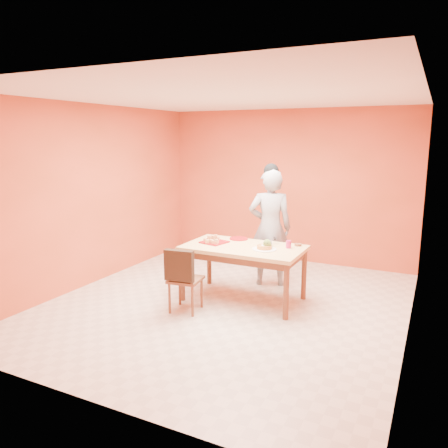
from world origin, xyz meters
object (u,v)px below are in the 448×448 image
at_px(egg_ornament, 267,245).
at_px(pastry_platter, 214,242).
at_px(red_dinner_plate, 239,239).
at_px(sponge_cake, 264,247).
at_px(dining_chair, 185,278).
at_px(magenta_glass, 289,244).
at_px(dining_table, 244,253).
at_px(person, 270,228).
at_px(checker_tin, 298,245).

bearing_deg(egg_ornament, pastry_platter, -173.60).
xyz_separation_m(red_dinner_plate, sponge_cake, (0.55, -0.40, 0.03)).
xyz_separation_m(dining_chair, red_dinner_plate, (0.28, 1.05, 0.33)).
bearing_deg(magenta_glass, egg_ornament, -135.52).
relative_size(dining_table, pastry_platter, 5.08).
bearing_deg(person, red_dinner_plate, 32.06).
xyz_separation_m(pastry_platter, egg_ornament, (0.80, -0.05, 0.06)).
bearing_deg(dining_chair, red_dinner_plate, 67.62).
bearing_deg(dining_chair, sponge_cake, 30.47).
bearing_deg(pastry_platter, checker_tin, 17.40).
bearing_deg(dining_table, egg_ornament, -7.50).
relative_size(dining_chair, pastry_platter, 2.70).
xyz_separation_m(dining_chair, sponge_cake, (0.83, 0.65, 0.35)).
distance_m(red_dinner_plate, magenta_glass, 0.83).
height_order(dining_table, dining_chair, dining_chair).
height_order(person, pastry_platter, person).
xyz_separation_m(egg_ornament, checker_tin, (0.30, 0.39, -0.06)).
bearing_deg(pastry_platter, person, 55.06).
height_order(person, egg_ornament, person).
xyz_separation_m(dining_table, egg_ornament, (0.36, -0.05, 0.17)).
xyz_separation_m(person, egg_ornament, (0.26, -0.82, -0.05)).
bearing_deg(dining_table, magenta_glass, 16.46).
relative_size(dining_table, checker_tin, 16.53).
bearing_deg(dining_chair, dining_table, 46.53).
height_order(person, checker_tin, person).
bearing_deg(red_dinner_plate, dining_table, -56.61).
height_order(pastry_platter, red_dinner_plate, pastry_platter).
xyz_separation_m(pastry_platter, red_dinner_plate, (0.22, 0.35, -0.00)).
relative_size(pastry_platter, sponge_cake, 1.61).
bearing_deg(red_dinner_plate, magenta_glass, -12.55).
bearing_deg(sponge_cake, pastry_platter, 175.92).
relative_size(dining_table, dining_chair, 1.88).
bearing_deg(sponge_cake, person, 105.44).
height_order(dining_table, person, person).
bearing_deg(magenta_glass, dining_chair, -141.18).
bearing_deg(red_dinner_plate, egg_ornament, -34.10).
distance_m(egg_ornament, magenta_glass, 0.31).
height_order(person, red_dinner_plate, person).
xyz_separation_m(dining_table, dining_chair, (-0.51, -0.70, -0.22)).
height_order(red_dinner_plate, sponge_cake, sponge_cake).
relative_size(sponge_cake, checker_tin, 2.02).
xyz_separation_m(dining_table, red_dinner_plate, (-0.23, 0.35, 0.10)).
bearing_deg(person, sponge_cake, 84.89).
xyz_separation_m(dining_chair, checker_tin, (1.16, 1.05, 0.33)).
relative_size(person, pastry_platter, 5.57).
height_order(pastry_platter, sponge_cake, sponge_cake).
xyz_separation_m(pastry_platter, checker_tin, (1.10, 0.35, 0.01)).
bearing_deg(person, checker_tin, 122.31).
relative_size(person, red_dinner_plate, 6.56).
relative_size(person, egg_ornament, 12.29).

